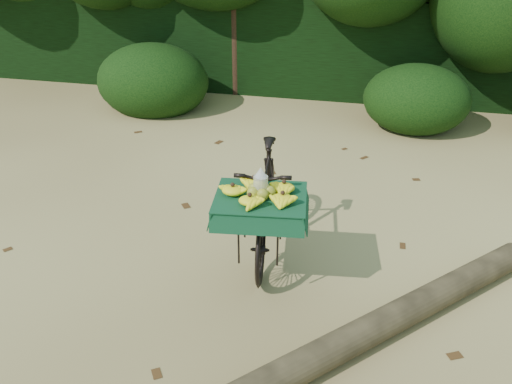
# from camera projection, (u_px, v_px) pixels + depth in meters

# --- Properties ---
(ground) EXTENTS (80.00, 80.00, 0.00)m
(ground) POSITION_uv_depth(u_px,v_px,m) (270.00, 268.00, 5.48)
(ground) COLOR tan
(ground) RESTS_ON ground
(vendor_bicycle) EXTENTS (0.90, 1.95, 1.14)m
(vendor_bicycle) POSITION_uv_depth(u_px,v_px,m) (266.00, 202.00, 5.49)
(vendor_bicycle) COLOR black
(vendor_bicycle) RESTS_ON ground
(fallen_log) EXTENTS (2.68, 2.80, 0.26)m
(fallen_log) POSITION_uv_depth(u_px,v_px,m) (385.00, 322.00, 4.56)
(fallen_log) COLOR brown
(fallen_log) RESTS_ON ground
(hedge_backdrop) EXTENTS (26.00, 1.80, 1.80)m
(hedge_backdrop) POSITION_uv_depth(u_px,v_px,m) (336.00, 42.00, 10.48)
(hedge_backdrop) COLOR black
(hedge_backdrop) RESTS_ON ground
(bush_clumps) EXTENTS (8.80, 1.70, 0.90)m
(bush_clumps) POSITION_uv_depth(u_px,v_px,m) (353.00, 98.00, 8.87)
(bush_clumps) COLOR black
(bush_clumps) RESTS_ON ground
(leaf_litter) EXTENTS (7.00, 7.30, 0.01)m
(leaf_litter) POSITION_uv_depth(u_px,v_px,m) (282.00, 234.00, 6.03)
(leaf_litter) COLOR #452A12
(leaf_litter) RESTS_ON ground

